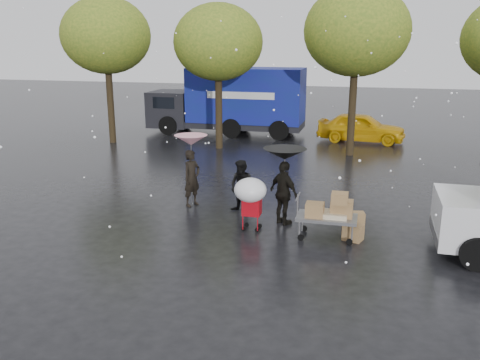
% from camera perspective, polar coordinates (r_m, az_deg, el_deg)
% --- Properties ---
extents(ground, '(90.00, 90.00, 0.00)m').
position_cam_1_polar(ground, '(13.70, -0.46, -5.38)').
color(ground, black).
rests_on(ground, ground).
extents(person_pink, '(0.64, 0.74, 1.72)m').
position_cam_1_polar(person_pink, '(15.35, -5.43, 0.22)').
color(person_pink, black).
rests_on(person_pink, ground).
extents(person_middle, '(0.93, 0.85, 1.56)m').
position_cam_1_polar(person_middle, '(14.66, 0.20, -0.77)').
color(person_middle, black).
rests_on(person_middle, ground).
extents(person_black, '(1.08, 0.97, 1.76)m').
position_cam_1_polar(person_black, '(13.77, 4.95, -1.47)').
color(person_black, black).
rests_on(person_black, ground).
extents(umbrella_pink, '(0.98, 0.98, 2.17)m').
position_cam_1_polar(umbrella_pink, '(15.09, -5.54, 4.47)').
color(umbrella_pink, '#4C4C4C').
rests_on(umbrella_pink, ground).
extents(umbrella_black, '(1.16, 1.16, 2.11)m').
position_cam_1_polar(umbrella_black, '(13.50, 5.06, 2.92)').
color(umbrella_black, '#4C4C4C').
rests_on(umbrella_black, ground).
extents(vendor_cart, '(1.52, 0.80, 1.27)m').
position_cam_1_polar(vendor_cart, '(12.94, 10.11, -3.48)').
color(vendor_cart, slate).
rests_on(vendor_cart, ground).
extents(shopping_cart, '(0.84, 0.84, 1.46)m').
position_cam_1_polar(shopping_cart, '(13.10, 1.20, -1.46)').
color(shopping_cart, red).
rests_on(shopping_cart, ground).
extents(blue_truck, '(8.30, 2.60, 3.50)m').
position_cam_1_polar(blue_truck, '(27.35, -1.01, 8.86)').
color(blue_truck, navy).
rests_on(blue_truck, ground).
extents(box_ground_near, '(0.55, 0.50, 0.41)m').
position_cam_1_polar(box_ground_near, '(13.13, 12.58, -5.75)').
color(box_ground_near, brown).
rests_on(box_ground_near, ground).
extents(box_ground_far, '(0.47, 0.40, 0.32)m').
position_cam_1_polar(box_ground_far, '(14.34, 12.97, -4.16)').
color(box_ground_far, brown).
rests_on(box_ground_far, ground).
extents(yellow_taxi, '(4.39, 2.13, 1.45)m').
position_cam_1_polar(yellow_taxi, '(25.93, 13.44, 5.77)').
color(yellow_taxi, '#E3A90B').
rests_on(yellow_taxi, ground).
extents(tree_row, '(21.60, 4.40, 7.12)m').
position_cam_1_polar(tree_row, '(22.70, 5.15, 15.73)').
color(tree_row, black).
rests_on(tree_row, ground).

